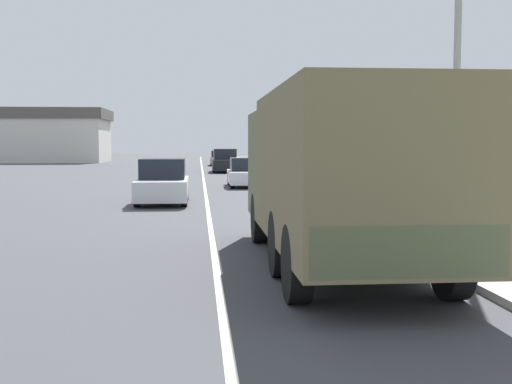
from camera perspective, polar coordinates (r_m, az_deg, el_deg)
The scene contains 11 objects.
ground_plane at distance 37.85m, azimuth -4.69°, elevation 1.18°, with size 180.00×180.00×0.00m, color #424247.
lane_centre_stripe at distance 37.85m, azimuth -4.69°, elevation 1.18°, with size 0.12×120.00×0.00m.
sidewalk_right at distance 38.14m, azimuth 2.09°, elevation 1.30°, with size 1.80×120.00×0.12m.
grass_strip_right at distance 38.94m, azimuth 8.53°, elevation 1.25°, with size 7.00×120.00×0.02m.
military_truck at distance 10.90m, azimuth 7.20°, elevation 1.97°, with size 2.40×7.79×2.91m.
car_nearest_ahead at distance 22.58m, azimuth -8.29°, elevation 0.77°, with size 1.73×4.07×1.56m.
car_second_ahead at distance 30.92m, azimuth -0.82°, elevation 1.65°, with size 1.75×3.92×1.39m.
car_third_ahead at distance 46.40m, azimuth -2.78°, elevation 2.70°, with size 1.82×4.55×1.68m.
car_fourth_ahead at distance 60.05m, azimuth -3.23°, elevation 2.97°, with size 1.79×4.05×1.40m.
lamp_post at distance 13.33m, azimuth 16.65°, elevation 13.58°, with size 1.69×0.24×6.97m.
building_distant at distance 75.17m, azimuth -19.44°, elevation 4.77°, with size 16.95×9.92×5.81m.
Camera 1 is at (-0.28, 2.21, 2.10)m, focal length 45.00 mm.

